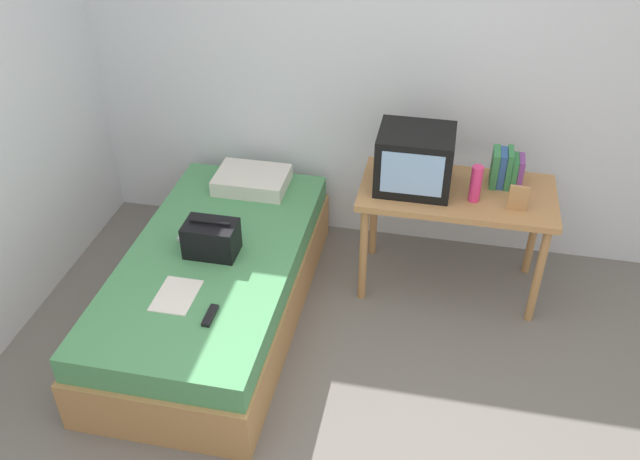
# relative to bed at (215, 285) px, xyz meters

# --- Properties ---
(ground_plane) EXTENTS (8.00, 8.00, 0.00)m
(ground_plane) POSITION_rel_bed_xyz_m (0.82, -0.87, -0.24)
(ground_plane) COLOR slate
(wall_back) EXTENTS (5.20, 0.10, 2.60)m
(wall_back) POSITION_rel_bed_xyz_m (0.82, 1.13, 1.06)
(wall_back) COLOR silver
(wall_back) RESTS_ON ground
(bed) EXTENTS (1.00, 2.00, 0.48)m
(bed) POSITION_rel_bed_xyz_m (0.00, 0.00, 0.00)
(bed) COLOR #B27F4C
(bed) RESTS_ON ground
(desk) EXTENTS (1.16, 0.60, 0.72)m
(desk) POSITION_rel_bed_xyz_m (1.36, 0.59, 0.39)
(desk) COLOR #B27F4C
(desk) RESTS_ON ground
(tv) EXTENTS (0.44, 0.39, 0.36)m
(tv) POSITION_rel_bed_xyz_m (1.09, 0.58, 0.66)
(tv) COLOR black
(tv) RESTS_ON desk
(water_bottle) EXTENTS (0.07, 0.07, 0.22)m
(water_bottle) POSITION_rel_bed_xyz_m (1.46, 0.50, 0.60)
(water_bottle) COLOR #E53372
(water_bottle) RESTS_ON desk
(book_row) EXTENTS (0.19, 0.17, 0.23)m
(book_row) POSITION_rel_bed_xyz_m (1.63, 0.71, 0.59)
(book_row) COLOR #337F47
(book_row) RESTS_ON desk
(picture_frame) EXTENTS (0.11, 0.02, 0.15)m
(picture_frame) POSITION_rel_bed_xyz_m (1.70, 0.44, 0.56)
(picture_frame) COLOR #B27F4C
(picture_frame) RESTS_ON desk
(pillow) EXTENTS (0.47, 0.35, 0.10)m
(pillow) POSITION_rel_bed_xyz_m (0.03, 0.75, 0.30)
(pillow) COLOR silver
(pillow) RESTS_ON bed
(handbag) EXTENTS (0.30, 0.20, 0.23)m
(handbag) POSITION_rel_bed_xyz_m (0.01, 0.00, 0.34)
(handbag) COLOR black
(handbag) RESTS_ON bed
(magazine) EXTENTS (0.21, 0.29, 0.01)m
(magazine) POSITION_rel_bed_xyz_m (-0.06, -0.41, 0.25)
(magazine) COLOR white
(magazine) RESTS_ON bed
(remote_dark) EXTENTS (0.04, 0.16, 0.02)m
(remote_dark) POSITION_rel_bed_xyz_m (0.17, -0.53, 0.25)
(remote_dark) COLOR black
(remote_dark) RESTS_ON bed
(remote_silver) EXTENTS (0.04, 0.14, 0.02)m
(remote_silver) POSITION_rel_bed_xyz_m (-0.22, 0.13, 0.25)
(remote_silver) COLOR #B7B7BC
(remote_silver) RESTS_ON bed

